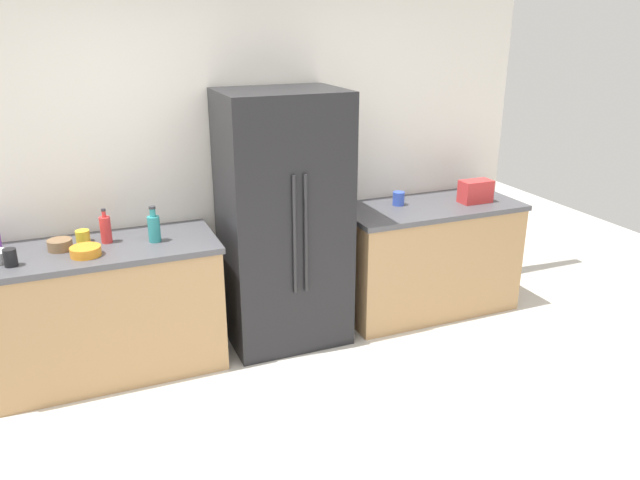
# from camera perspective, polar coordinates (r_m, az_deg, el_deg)

# --- Properties ---
(ground_plane) EXTENTS (9.42, 9.42, 0.00)m
(ground_plane) POSITION_cam_1_polar(r_m,az_deg,el_deg) (3.55, 1.39, -20.09)
(ground_plane) COLOR beige
(kitchen_back_panel) EXTENTS (4.71, 0.10, 3.07)m
(kitchen_back_panel) POSITION_cam_1_polar(r_m,az_deg,el_deg) (4.55, -8.14, 10.21)
(kitchen_back_panel) COLOR silver
(kitchen_back_panel) RESTS_ON ground_plane
(counter_left) EXTENTS (1.54, 0.67, 0.90)m
(counter_left) POSITION_cam_1_polar(r_m,az_deg,el_deg) (4.37, -19.42, -6.14)
(counter_left) COLOR tan
(counter_left) RESTS_ON ground_plane
(counter_right) EXTENTS (1.44, 0.67, 0.90)m
(counter_right) POSITION_cam_1_polar(r_m,az_deg,el_deg) (5.08, 9.88, -1.59)
(counter_right) COLOR tan
(counter_right) RESTS_ON ground_plane
(refrigerator) EXTENTS (0.85, 0.67, 1.84)m
(refrigerator) POSITION_cam_1_polar(r_m,az_deg,el_deg) (4.40, -3.39, 1.78)
(refrigerator) COLOR black
(refrigerator) RESTS_ON ground_plane
(toaster) EXTENTS (0.25, 0.14, 0.18)m
(toaster) POSITION_cam_1_polar(r_m,az_deg,el_deg) (5.05, 14.20, 4.39)
(toaster) COLOR red
(toaster) RESTS_ON counter_right
(bottle_a) EXTENTS (0.08, 0.08, 0.24)m
(bottle_a) POSITION_cam_1_polar(r_m,az_deg,el_deg) (4.16, -15.11, 1.13)
(bottle_a) COLOR teal
(bottle_a) RESTS_ON counter_left
(bottle_b) EXTENTS (0.07, 0.07, 0.23)m
(bottle_b) POSITION_cam_1_polar(r_m,az_deg,el_deg) (4.24, -19.22, 0.96)
(bottle_b) COLOR red
(bottle_b) RESTS_ON counter_left
(cup_a) EXTENTS (0.09, 0.09, 0.11)m
(cup_a) POSITION_cam_1_polar(r_m,az_deg,el_deg) (4.87, 7.28, 3.83)
(cup_a) COLOR blue
(cup_a) RESTS_ON counter_right
(cup_b) EXTENTS (0.09, 0.09, 0.08)m
(cup_b) POSITION_cam_1_polar(r_m,az_deg,el_deg) (4.32, -21.10, 0.34)
(cup_b) COLOR yellow
(cup_b) RESTS_ON counter_left
(cup_c) EXTENTS (0.08, 0.08, 0.11)m
(cup_c) POSITION_cam_1_polar(r_m,az_deg,el_deg) (4.07, -26.74, -1.46)
(cup_c) COLOR black
(cup_c) RESTS_ON counter_left
(bowl_b) EXTENTS (0.15, 0.15, 0.07)m
(bowl_b) POSITION_cam_1_polar(r_m,az_deg,el_deg) (4.23, -22.92, -0.41)
(bowl_b) COLOR brown
(bowl_b) RESTS_ON counter_left
(bowl_c) EXTENTS (0.19, 0.19, 0.06)m
(bowl_c) POSITION_cam_1_polar(r_m,az_deg,el_deg) (4.07, -20.87, -0.97)
(bowl_c) COLOR orange
(bowl_c) RESTS_ON counter_left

